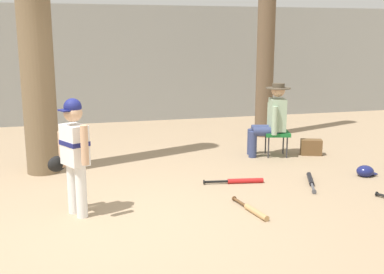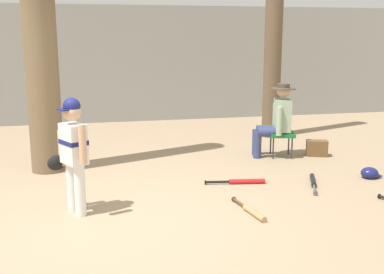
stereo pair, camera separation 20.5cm
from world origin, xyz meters
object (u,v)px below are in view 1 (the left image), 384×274
Objects in this scene: bat_black_composite at (311,180)px; bat_wood_tan at (253,211)px; young_ballplayer at (73,150)px; tree_behind_spectator at (267,4)px; folding_stool at (276,134)px; bat_red_barrel at (241,181)px; handbag_beside_stool at (311,147)px; seated_spectator at (271,118)px; batting_helmet_navy at (365,171)px.

bat_black_composite and bat_wood_tan have the same top height.
young_ballplayer reaches higher than bat_wood_tan.
tree_behind_spectator reaches higher than young_ballplayer.
bat_black_composite is at bearing 36.15° from bat_wood_tan.
bat_wood_tan is at bearing -114.39° from tree_behind_spectator.
bat_red_barrel is (-1.09, -1.26, -0.33)m from folding_stool.
young_ballplayer is 3.84× the size of handbag_beside_stool.
seated_spectator is at bearing 62.32° from bat_wood_tan.
tree_behind_spectator reaches higher than seated_spectator.
folding_stool reaches higher than bat_black_composite.
seated_spectator reaches higher than batting_helmet_navy.
batting_helmet_navy is at bearing -62.19° from folding_stool.
handbag_beside_stool is at bearing -84.21° from tree_behind_spectator.
tree_behind_spectator is 19.76× the size of batting_helmet_navy.
young_ballplayer is 1.09× the size of seated_spectator.
handbag_beside_stool reaches higher than bat_red_barrel.
bat_wood_tan and bat_red_barrel have the same top height.
bat_black_composite is 1.03× the size of bat_wood_tan.
bat_wood_tan is at bearing -130.68° from handbag_beside_stool.
handbag_beside_stool is 0.46× the size of bat_black_composite.
seated_spectator is (3.16, 1.90, -0.10)m from young_ballplayer.
tree_behind_spectator reaches higher than batting_helmet_navy.
handbag_beside_stool is at bearing 49.32° from bat_wood_tan.
bat_red_barrel is at bearing -145.17° from handbag_beside_stool.
folding_stool reaches higher than handbag_beside_stool.
bat_black_composite is at bearing -101.00° from tree_behind_spectator.
bat_black_composite is (3.09, 0.40, -0.71)m from young_ballplayer.
bat_red_barrel is 1.83m from batting_helmet_navy.
bat_red_barrel is at bearing 175.81° from batting_helmet_navy.
bat_black_composite is (-0.59, -3.03, -2.51)m from tree_behind_spectator.
bat_wood_tan is 1.10m from bat_red_barrel.
tree_behind_spectator is 7.00× the size of bat_red_barrel.
bat_wood_tan is at bearing -143.85° from bat_black_composite.
batting_helmet_navy is (0.31, -2.95, -2.47)m from tree_behind_spectator.
bat_wood_tan is at bearing -13.55° from young_ballplayer.
folding_stool reaches higher than batting_helmet_navy.
young_ballplayer is (-3.68, -3.43, -1.80)m from tree_behind_spectator.
seated_spectator reaches higher than folding_stool.
folding_stool is 1.53m from bat_black_composite.
batting_helmet_navy reaches higher than bat_red_barrel.
folding_stool is 1.61m from batting_helmet_navy.
tree_behind_spectator is 4.06m from bat_red_barrel.
bat_red_barrel is at bearing 15.81° from young_ballplayer.
tree_behind_spectator is 4.74× the size of seated_spectator.
tree_behind_spectator is 5.34m from young_ballplayer.
batting_helmet_navy is (0.83, -1.42, -0.57)m from seated_spectator.
seated_spectator is at bearing -108.95° from tree_behind_spectator.
seated_spectator reaches higher than bat_red_barrel.
seated_spectator is 1.67× the size of bat_wood_tan.
tree_behind_spectator is 3.98m from bat_black_composite.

